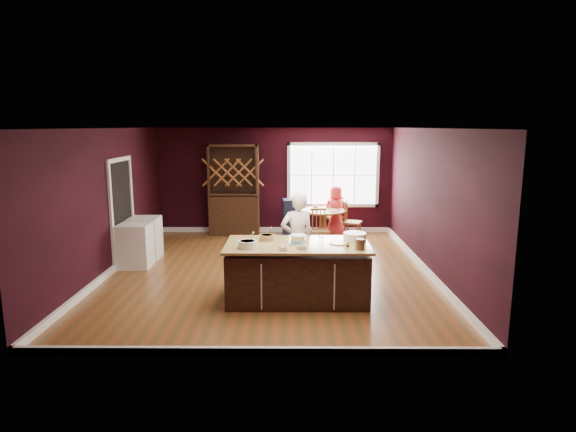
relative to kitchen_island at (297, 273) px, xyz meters
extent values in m
plane|color=brown|center=(-0.52, 1.52, -0.44)|extent=(7.00, 7.00, 0.00)
plane|color=white|center=(-0.52, 1.52, 2.26)|extent=(7.00, 7.00, 0.00)
plane|color=black|center=(-0.52, 5.02, 0.91)|extent=(6.00, 0.00, 6.00)
plane|color=black|center=(-0.52, -1.98, 0.91)|extent=(6.00, 0.00, 6.00)
plane|color=black|center=(-3.52, 1.52, 0.91)|extent=(0.00, 7.00, 7.00)
plane|color=black|center=(2.48, 1.52, 0.91)|extent=(0.00, 7.00, 7.00)
cube|color=black|center=(0.00, 0.00, -0.02)|extent=(2.18, 1.11, 0.83)
cube|color=tan|center=(0.00, 0.00, 0.46)|extent=(2.26, 1.19, 0.04)
cylinder|color=brown|center=(0.67, 4.06, -0.42)|extent=(0.52, 0.52, 0.04)
cylinder|color=brown|center=(0.67, 4.06, -0.08)|extent=(0.19, 0.19, 0.67)
cylinder|color=brown|center=(0.67, 4.06, 0.29)|extent=(1.12, 1.12, 0.04)
imported|color=white|center=(0.01, 0.78, 0.38)|extent=(0.68, 0.55, 1.63)
cylinder|color=white|center=(-0.76, -0.28, 0.54)|extent=(0.28, 0.28, 0.11)
cylinder|color=olive|center=(-0.50, 0.22, 0.53)|extent=(0.24, 0.24, 0.09)
cylinder|color=white|center=(-0.22, -0.41, 0.51)|extent=(0.14, 0.14, 0.05)
cylinder|color=beige|center=(0.06, -0.34, 0.51)|extent=(0.15, 0.15, 0.06)
cylinder|color=white|center=(0.37, -0.07, 0.56)|extent=(0.08, 0.08, 0.15)
cylinder|color=beige|center=(0.64, 0.00, 0.49)|extent=(0.28, 0.28, 0.02)
cylinder|color=silver|center=(0.93, 0.21, 0.54)|extent=(0.37, 0.37, 0.13)
cylinder|color=brown|center=(0.93, -0.37, 0.56)|extent=(0.14, 0.14, 0.16)
cube|color=brown|center=(0.67, 4.06, -0.43)|extent=(2.22, 1.77, 0.01)
imported|color=#E43539|center=(1.02, 4.50, 0.20)|extent=(0.71, 0.55, 1.28)
cylinder|color=beige|center=(0.90, 3.92, 0.32)|extent=(0.21, 0.21, 0.02)
imported|color=white|center=(0.50, 4.18, 0.36)|extent=(0.16, 0.16, 0.10)
cube|color=#341B0F|center=(-1.54, 4.74, 0.71)|extent=(1.25, 0.52, 2.30)
cube|color=silver|center=(-3.16, 1.80, -0.01)|extent=(0.59, 0.58, 0.86)
cube|color=silver|center=(-3.16, 2.44, 0.00)|extent=(0.60, 0.58, 0.87)
camera|label=1|loc=(-0.11, -7.35, 2.30)|focal=30.00mm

